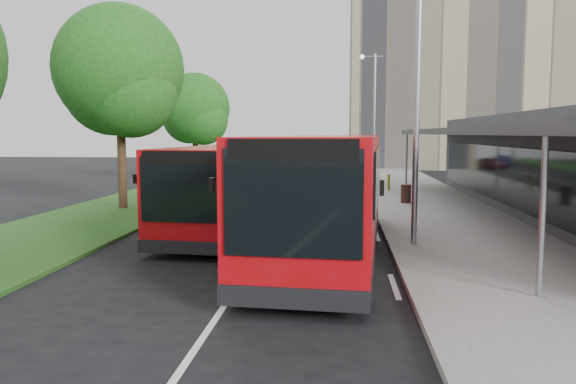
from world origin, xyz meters
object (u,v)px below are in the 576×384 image
object	(u,v)px
tree_far	(195,113)
bus_second	(235,187)
lamp_post_near	(414,78)
litter_bin	(406,194)
car_near	(331,162)
car_far	(309,160)
bus_main	(326,194)
bollard	(389,182)
lamp_post_far	(373,109)
tree_mid	(120,78)

from	to	relation	value
tree_far	bus_second	world-z (taller)	tree_far
lamp_post_near	litter_bin	xyz separation A→B (m)	(0.92, 9.39, -4.16)
car_near	car_far	xyz separation A→B (m)	(-2.30, 4.68, -0.01)
litter_bin	car_far	size ratio (longest dim) A/B	0.24
bus_main	bus_second	bearing A→B (deg)	135.17
litter_bin	bus_second	bearing A→B (deg)	-133.73
lamp_post_near	car_near	distance (m)	36.72
tree_far	bollard	world-z (taller)	tree_far
tree_far	bus_main	size ratio (longest dim) A/B	0.62
lamp_post_far	car_near	distance (m)	17.14
bus_main	bollard	distance (m)	16.17
lamp_post_far	bollard	distance (m)	6.58
tree_far	bus_main	bearing A→B (deg)	-66.30
litter_bin	bollard	size ratio (longest dim) A/B	0.92
litter_bin	car_far	world-z (taller)	car_far
bus_main	lamp_post_far	bearing A→B (deg)	87.93
tree_far	lamp_post_far	xyz separation A→B (m)	(11.13, 0.95, 0.20)
tree_mid	bus_main	xyz separation A→B (m)	(8.78, -8.00, -3.88)
lamp_post_far	car_near	world-z (taller)	lamp_post_far
car_near	tree_mid	bearing A→B (deg)	-84.93
litter_bin	bollard	bearing A→B (deg)	93.06
bus_main	bus_second	world-z (taller)	bus_main
bus_second	tree_far	bearing A→B (deg)	113.92
bus_main	litter_bin	bearing A→B (deg)	76.77
lamp_post_near	lamp_post_far	bearing A→B (deg)	90.00
tree_mid	litter_bin	size ratio (longest dim) A/B	10.54
tree_mid	car_far	bearing A→B (deg)	80.08
litter_bin	lamp_post_near	bearing A→B (deg)	-95.60
car_near	car_far	distance (m)	5.22
bus_main	car_far	world-z (taller)	bus_main
bollard	car_near	distance (m)	21.74
car_far	bus_main	bearing A→B (deg)	-90.85
car_near	car_far	world-z (taller)	car_near
car_far	tree_mid	bearing A→B (deg)	-104.63
lamp_post_far	litter_bin	size ratio (longest dim) A/B	9.91
tree_mid	tree_far	world-z (taller)	tree_mid
tree_mid	car_near	size ratio (longest dim) A/B	2.59
lamp_post_far	bollard	bearing A→B (deg)	-83.00
lamp_post_far	bus_main	world-z (taller)	lamp_post_far
litter_bin	car_near	xyz separation A→B (m)	(-3.80, 26.98, 0.01)
lamp_post_far	litter_bin	distance (m)	11.44
tree_mid	car_near	xyz separation A→B (m)	(8.25, 29.32, -4.94)
bus_main	car_near	xyz separation A→B (m)	(-0.53, 37.32, -1.06)
bollard	tree_mid	bearing A→B (deg)	-146.22
lamp_post_near	car_far	xyz separation A→B (m)	(-5.18, 41.06, -4.17)
tree_far	lamp_post_far	world-z (taller)	lamp_post_far
tree_mid	car_near	distance (m)	30.86
bus_main	bus_second	xyz separation A→B (m)	(-3.14, 3.63, -0.17)
tree_mid	litter_bin	distance (m)	13.23
bollard	bus_second	bearing A→B (deg)	-116.57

